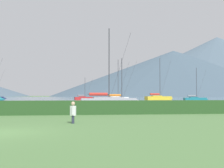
{
  "coord_description": "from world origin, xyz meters",
  "views": [
    {
      "loc": [
        3.57,
        -12.59,
        1.62
      ],
      "look_at": [
        13.17,
        66.53,
        4.76
      ],
      "focal_mm": 44.99,
      "sensor_mm": 36.0,
      "label": 1
    }
  ],
  "objects_px": {
    "sailboat_slip_9": "(120,100)",
    "sailboat_slip_12": "(195,99)",
    "sailboat_slip_1": "(106,101)",
    "sailboat_slip_6": "(84,98)",
    "sailboat_slip_2": "(116,98)",
    "sailboat_slip_7": "(158,98)",
    "person_seated_viewer": "(73,111)"
  },
  "relations": [
    {
      "from": "sailboat_slip_6",
      "to": "sailboat_slip_12",
      "type": "xyz_separation_m",
      "value": [
        29.39,
        -24.54,
        -0.01
      ]
    },
    {
      "from": "person_seated_viewer",
      "to": "sailboat_slip_6",
      "type": "bearing_deg",
      "value": 92.92
    },
    {
      "from": "sailboat_slip_7",
      "to": "sailboat_slip_1",
      "type": "bearing_deg",
      "value": -124.3
    },
    {
      "from": "sailboat_slip_2",
      "to": "person_seated_viewer",
      "type": "height_order",
      "value": "sailboat_slip_2"
    },
    {
      "from": "sailboat_slip_6",
      "to": "person_seated_viewer",
      "type": "xyz_separation_m",
      "value": [
        -2.21,
        -80.5,
        0.11
      ]
    },
    {
      "from": "sailboat_slip_1",
      "to": "sailboat_slip_6",
      "type": "height_order",
      "value": "sailboat_slip_1"
    },
    {
      "from": "sailboat_slip_9",
      "to": "sailboat_slip_2",
      "type": "bearing_deg",
      "value": 79.85
    },
    {
      "from": "sailboat_slip_2",
      "to": "sailboat_slip_6",
      "type": "xyz_separation_m",
      "value": [
        -8.77,
        18.97,
        -0.09
      ]
    },
    {
      "from": "sailboat_slip_1",
      "to": "sailboat_slip_6",
      "type": "xyz_separation_m",
      "value": [
        -2.24,
        54.54,
        -0.13
      ]
    },
    {
      "from": "sailboat_slip_9",
      "to": "sailboat_slip_1",
      "type": "bearing_deg",
      "value": -111.68
    },
    {
      "from": "sailboat_slip_2",
      "to": "sailboat_slip_9",
      "type": "relative_size",
      "value": 1.3
    },
    {
      "from": "sailboat_slip_9",
      "to": "sailboat_slip_12",
      "type": "height_order",
      "value": "sailboat_slip_12"
    },
    {
      "from": "sailboat_slip_1",
      "to": "person_seated_viewer",
      "type": "distance_m",
      "value": 26.33
    },
    {
      "from": "sailboat_slip_7",
      "to": "person_seated_viewer",
      "type": "height_order",
      "value": "sailboat_slip_7"
    },
    {
      "from": "sailboat_slip_7",
      "to": "sailboat_slip_9",
      "type": "bearing_deg",
      "value": -127.51
    },
    {
      "from": "sailboat_slip_1",
      "to": "sailboat_slip_2",
      "type": "bearing_deg",
      "value": 77.64
    },
    {
      "from": "sailboat_slip_7",
      "to": "sailboat_slip_9",
      "type": "height_order",
      "value": "sailboat_slip_7"
    },
    {
      "from": "sailboat_slip_2",
      "to": "sailboat_slip_7",
      "type": "distance_m",
      "value": 14.7
    },
    {
      "from": "sailboat_slip_2",
      "to": "sailboat_slip_1",
      "type": "bearing_deg",
      "value": -103.14
    },
    {
      "from": "sailboat_slip_1",
      "to": "sailboat_slip_12",
      "type": "height_order",
      "value": "sailboat_slip_1"
    },
    {
      "from": "sailboat_slip_9",
      "to": "sailboat_slip_12",
      "type": "xyz_separation_m",
      "value": [
        23.23,
        17.83,
        -0.06
      ]
    },
    {
      "from": "sailboat_slip_9",
      "to": "person_seated_viewer",
      "type": "bearing_deg",
      "value": -106.18
    },
    {
      "from": "sailboat_slip_6",
      "to": "person_seated_viewer",
      "type": "bearing_deg",
      "value": -101.48
    },
    {
      "from": "sailboat_slip_1",
      "to": "person_seated_viewer",
      "type": "height_order",
      "value": "sailboat_slip_1"
    },
    {
      "from": "sailboat_slip_2",
      "to": "person_seated_viewer",
      "type": "bearing_deg",
      "value": -102.85
    },
    {
      "from": "sailboat_slip_9",
      "to": "person_seated_viewer",
      "type": "height_order",
      "value": "sailboat_slip_9"
    },
    {
      "from": "sailboat_slip_7",
      "to": "sailboat_slip_9",
      "type": "distance_m",
      "value": 33.11
    },
    {
      "from": "sailboat_slip_6",
      "to": "sailboat_slip_7",
      "type": "distance_m",
      "value": 26.2
    },
    {
      "from": "sailboat_slip_2",
      "to": "sailboat_slip_9",
      "type": "xyz_separation_m",
      "value": [
        -2.61,
        -23.41,
        -0.05
      ]
    },
    {
      "from": "sailboat_slip_2",
      "to": "person_seated_viewer",
      "type": "distance_m",
      "value": 62.5
    },
    {
      "from": "sailboat_slip_7",
      "to": "sailboat_slip_12",
      "type": "xyz_separation_m",
      "value": [
        6.96,
        -11.01,
        -0.2
      ]
    },
    {
      "from": "sailboat_slip_1",
      "to": "sailboat_slip_9",
      "type": "height_order",
      "value": "sailboat_slip_1"
    }
  ]
}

